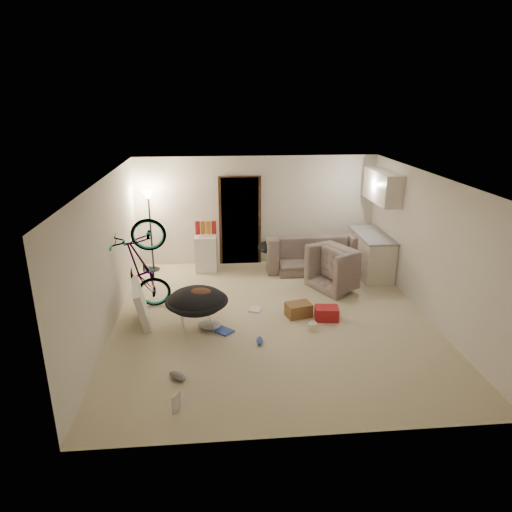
{
  "coord_description": "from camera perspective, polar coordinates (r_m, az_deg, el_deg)",
  "views": [
    {
      "loc": [
        -0.95,
        -7.24,
        3.72
      ],
      "look_at": [
        -0.24,
        0.6,
        0.98
      ],
      "focal_mm": 32.0,
      "sensor_mm": 36.0,
      "label": 1
    }
  ],
  "objects": [
    {
      "name": "wall_back",
      "position": [
        10.59,
        0.13,
        5.69
      ],
      "size": [
        5.5,
        0.02,
        2.5
      ],
      "primitive_type": "cube",
      "color": "silver",
      "rests_on": "floor"
    },
    {
      "name": "saucer_chair",
      "position": [
        7.69,
        -7.38,
        -6.23
      ],
      "size": [
        1.05,
        1.05,
        0.74
      ],
      "color": "silver",
      "rests_on": "floor"
    },
    {
      "name": "wall_right",
      "position": [
        8.5,
        20.96,
        0.99
      ],
      "size": [
        0.02,
        6.0,
        2.5
      ],
      "primitive_type": "cube",
      "color": "silver",
      "rests_on": "floor"
    },
    {
      "name": "snack_box_3",
      "position": [
        10.17,
        -5.28,
        3.58
      ],
      "size": [
        0.1,
        0.08,
        0.3
      ],
      "primitive_type": "cube",
      "rotation": [
        0.0,
        0.0,
        -0.06
      ],
      "color": "#A9191E",
      "rests_on": "mini_fridge"
    },
    {
      "name": "counter_top",
      "position": [
        10.24,
        14.35,
        2.58
      ],
      "size": [
        0.64,
        1.54,
        0.04
      ],
      "primitive_type": "cube",
      "color": "gray",
      "rests_on": "kitchen_counter"
    },
    {
      "name": "hoodie",
      "position": [
        7.58,
        -7.08,
        -4.89
      ],
      "size": [
        0.51,
        0.44,
        0.22
      ],
      "primitive_type": "ellipsoid",
      "rotation": [
        0.0,
        0.0,
        0.08
      ],
      "color": "#4A2A19",
      "rests_on": "saucer_chair"
    },
    {
      "name": "snack_box_1",
      "position": [
        10.17,
        -6.64,
        3.54
      ],
      "size": [
        0.11,
        0.08,
        0.3
      ],
      "primitive_type": "cube",
      "rotation": [
        0.0,
        0.0,
        0.12
      ],
      "color": "#B85917",
      "rests_on": "mini_fridge"
    },
    {
      "name": "wall_left",
      "position": [
        7.87,
        -18.19,
        -0.12
      ],
      "size": [
        0.02,
        6.0,
        2.5
      ],
      "primitive_type": "cube",
      "color": "silver",
      "rests_on": "floor"
    },
    {
      "name": "book_asset",
      "position": [
        6.06,
        -10.34,
        -18.92
      ],
      "size": [
        0.31,
        0.29,
        0.02
      ],
      "primitive_type": "imported",
      "rotation": [
        0.0,
        0.0,
        1.01
      ],
      "color": "#A9191E",
      "rests_on": "floor"
    },
    {
      "name": "mini_fridge",
      "position": [
        10.34,
        -6.24,
        0.37
      ],
      "size": [
        0.5,
        0.5,
        0.81
      ],
      "primitive_type": "cube",
      "rotation": [
        0.0,
        0.0,
        -0.05
      ],
      "color": "white",
      "rests_on": "floor"
    },
    {
      "name": "shoe_3",
      "position": [
        6.65,
        -9.77,
        -14.57
      ],
      "size": [
        0.31,
        0.28,
        0.11
      ],
      "primitive_type": "ellipsoid",
      "rotation": [
        0.0,
        0.0,
        -0.69
      ],
      "color": "slate",
      "rests_on": "floor"
    },
    {
      "name": "clothes_lump_c",
      "position": [
        7.9,
        -5.85,
        -8.53
      ],
      "size": [
        0.46,
        0.42,
        0.12
      ],
      "primitive_type": "ellipsoid",
      "rotation": [
        0.0,
        0.0,
        -0.24
      ],
      "color": "silver",
      "rests_on": "floor"
    },
    {
      "name": "floor",
      "position": [
        8.2,
        2.07,
        -7.88
      ],
      "size": [
        5.5,
        6.0,
        0.02
      ],
      "primitive_type": "cube",
      "color": "beige",
      "rests_on": "ground"
    },
    {
      "name": "newspaper",
      "position": [
        8.62,
        5.69,
        -6.48
      ],
      "size": [
        0.72,
        0.77,
        0.01
      ],
      "primitive_type": "cube",
      "rotation": [
        0.0,
        0.0,
        0.55
      ],
      "color": "beige",
      "rests_on": "floor"
    },
    {
      "name": "drink_case_a",
      "position": [
        8.27,
        5.34,
        -6.7
      ],
      "size": [
        0.49,
        0.41,
        0.25
      ],
      "primitive_type": "cube",
      "rotation": [
        0.0,
        0.0,
        0.25
      ],
      "color": "brown",
      "rests_on": "floor"
    },
    {
      "name": "kitchen_counter",
      "position": [
        10.37,
        14.14,
        0.15
      ],
      "size": [
        0.6,
        1.5,
        0.88
      ],
      "primitive_type": "cube",
      "color": "beige",
      "rests_on": "floor"
    },
    {
      "name": "bicycle",
      "position": [
        8.59,
        -13.84,
        -3.62
      ],
      "size": [
        1.84,
        0.87,
        1.04
      ],
      "primitive_type": "imported",
      "rotation": [
        0.0,
        -0.17,
        1.62
      ],
      "color": "black",
      "rests_on": "floor"
    },
    {
      "name": "drink_case_b",
      "position": [
        8.21,
        8.82,
        -7.09
      ],
      "size": [
        0.44,
        0.35,
        0.23
      ],
      "primitive_type": "cube",
      "rotation": [
        0.0,
        0.0,
        -0.13
      ],
      "color": "#A9191E",
      "rests_on": "floor"
    },
    {
      "name": "ceiling",
      "position": [
        7.41,
        2.3,
        9.76
      ],
      "size": [
        5.5,
        6.0,
        0.02
      ],
      "primitive_type": "cube",
      "color": "white",
      "rests_on": "wall_back"
    },
    {
      "name": "tv_box",
      "position": [
        8.23,
        -14.21,
        -5.76
      ],
      "size": [
        0.45,
        1.04,
        0.68
      ],
      "primitive_type": "cube",
      "rotation": [
        0.0,
        -0.21,
        0.2
      ],
      "color": "silver",
      "rests_on": "floor"
    },
    {
      "name": "shoe_1",
      "position": [
        10.46,
        -6.15,
        -1.44
      ],
      "size": [
        0.32,
        0.26,
        0.11
      ],
      "primitive_type": "ellipsoid",
      "rotation": [
        0.0,
        0.0,
        -0.53
      ],
      "color": "slate",
      "rests_on": "floor"
    },
    {
      "name": "juicer",
      "position": [
        7.82,
        7.09,
        -8.7
      ],
      "size": [
        0.15,
        0.15,
        0.21
      ],
      "color": "white",
      "rests_on": "floor"
    },
    {
      "name": "doorway",
      "position": [
        10.58,
        -2.02,
        4.38
      ],
      "size": [
        0.85,
        0.1,
        2.04
      ],
      "primitive_type": "cube",
      "color": "black",
      "rests_on": "floor"
    },
    {
      "name": "snack_box_2",
      "position": [
        10.17,
        -5.96,
        3.56
      ],
      "size": [
        0.1,
        0.07,
        0.3
      ],
      "primitive_type": "cube",
      "rotation": [
        0.0,
        0.0,
        0.03
      ],
      "color": "#C18B29",
      "rests_on": "mini_fridge"
    },
    {
      "name": "book_blue",
      "position": [
        7.78,
        -4.09,
        -9.31
      ],
      "size": [
        0.38,
        0.38,
        0.03
      ],
      "primitive_type": "cube",
      "rotation": [
        0.0,
        0.0,
        0.8
      ],
      "color": "#324CB5",
      "rests_on": "floor"
    },
    {
      "name": "sofa",
      "position": [
        10.5,
        6.89,
        0.05
      ],
      "size": [
        2.09,
        0.84,
        0.61
      ],
      "primitive_type": "imported",
      "rotation": [
        0.0,
        0.0,
        3.16
      ],
      "color": "#333932",
      "rests_on": "floor"
    },
    {
      "name": "armchair",
      "position": [
        9.6,
        10.95,
        -1.87
      ],
      "size": [
        1.25,
        1.3,
        0.66
      ],
      "primitive_type": "imported",
      "rotation": [
        0.0,
        0.0,
        2.05
      ],
      "color": "#333932",
      "rests_on": "floor"
    },
    {
      "name": "clothes_lump_b",
      "position": [
        10.61,
        5.11,
        -0.99
      ],
      "size": [
        0.61,
        0.58,
        0.15
      ],
      "primitive_type": "ellipsoid",
      "rotation": [
        0.0,
        0.0,
        0.35
      ],
      "color": "black",
      "rests_on": "floor"
    },
    {
      "name": "book_white",
      "position": [
        8.5,
        -0.04,
        -6.67
      ],
      "size": [
        0.28,
        0.32,
        0.02
      ],
      "primitive_type": "cube",
      "rotation": [
        0.0,
        0.0,
        -0.39
      ],
      "color": "silver",
      "rests_on": "floor"
    },
    {
      "name": "snack_box_0",
      "position": [
        10.17,
        -7.32,
        3.52
      ],
      "size": [
        0.11,
        0.09,
        0.3
      ],
      "primitive_type": "cube",
      "rotation": [
        0.0,
        0.0,
        0.25
      ],
      "color": "#A9191E",
      "rests_on": "mini_fridge"
    },
    {
      "name": "door_trim",
      "position": [
        10.55,
        -2.01,
        4.34
      ],
      "size": [
        0.97,
        0.04,
        2.1
      ],
      "primitive_type": "cube",
      "color": "#372113",
      "rests_on": "floor"
    },
    {
      "name": "shoe_2",
      "position": [
        7.41,
        0.45,
        -10.55
      ],
      "size": [
        0.13,
        0.26,
        0.09
      ],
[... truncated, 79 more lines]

